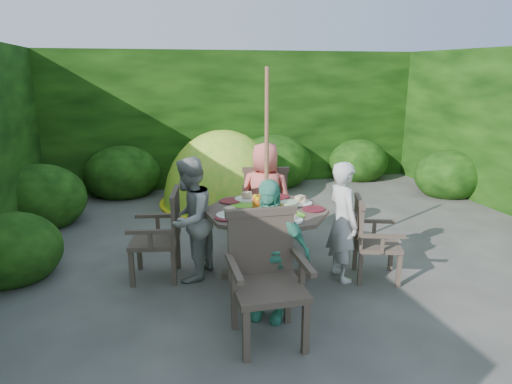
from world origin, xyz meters
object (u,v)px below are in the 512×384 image
object	(u,v)px
parasol_pole	(267,178)
garden_chair_front	(266,275)
garden_chair_left	(162,234)
child_right	(343,221)
patio_table	(267,221)
garden_chair_right	(371,238)
dome_tent	(224,202)
child_front	(268,250)
child_back	(265,197)
garden_chair_back	(265,202)
child_left	(190,219)

from	to	relation	value
parasol_pole	garden_chair_front	size ratio (longest dim) A/B	2.15
garden_chair_left	child_right	distance (m)	1.90
patio_table	garden_chair_right	world-z (taller)	patio_table
dome_tent	patio_table	bearing A→B (deg)	-76.96
garden_chair_right	child_front	xyz separation A→B (m)	(-1.28, -0.47, 0.19)
garden_chair_right	child_front	world-z (taller)	child_front
garden_chair_front	child_back	size ratio (longest dim) A/B	0.76
garden_chair_right	garden_chair_left	xyz separation A→B (m)	(-2.12, 0.60, 0.04)
garden_chair_back	child_front	distance (m)	1.90
child_right	child_front	xyz separation A→B (m)	(-0.99, -0.55, 0.01)
garden_chair_right	child_right	size ratio (longest dim) A/B	0.66
garden_chair_left	patio_table	bearing A→B (deg)	85.92
parasol_pole	child_back	size ratio (longest dim) A/B	1.64
child_left	dome_tent	size ratio (longest dim) A/B	0.53
patio_table	parasol_pole	world-z (taller)	parasol_pole
dome_tent	child_back	bearing A→B (deg)	-72.17
parasol_pole	garden_chair_left	distance (m)	1.25
garden_chair_left	child_left	size ratio (longest dim) A/B	0.70
garden_chair_left	parasol_pole	bearing A→B (deg)	85.87
child_back	child_front	bearing A→B (deg)	100.65
patio_table	garden_chair_right	bearing A→B (deg)	-15.57
parasol_pole	garden_chair_right	size ratio (longest dim) A/B	2.60
garden_chair_front	child_right	xyz separation A→B (m)	(1.09, 0.83, 0.09)
patio_table	child_back	size ratio (longest dim) A/B	1.21
parasol_pole	dome_tent	distance (m)	3.11
garden_chair_back	child_right	world-z (taller)	child_right
child_left	garden_chair_back	bearing A→B (deg)	159.40
patio_table	garden_chair_right	xyz separation A→B (m)	(1.06, -0.30, -0.19)
garden_chair_back	garden_chair_front	bearing A→B (deg)	87.81
child_left	child_front	world-z (taller)	child_left
child_right	child_back	xyz separation A→B (m)	(-0.55, 0.99, 0.04)
child_right	child_left	xyz separation A→B (m)	(-1.54, 0.44, 0.02)
patio_table	parasol_pole	xyz separation A→B (m)	(-0.00, 0.00, 0.45)
child_left	child_front	size ratio (longest dim) A/B	1.02
child_right	garden_chair_right	bearing A→B (deg)	-107.60
patio_table	parasol_pole	bearing A→B (deg)	177.02
garden_chair_right	child_right	world-z (taller)	child_right
garden_chair_right	garden_chair_left	distance (m)	2.20
parasol_pole	child_front	size ratio (longest dim) A/B	1.71
parasol_pole	garden_chair_front	xyz separation A→B (m)	(-0.32, -1.04, -0.55)
child_front	child_right	bearing A→B (deg)	63.44
parasol_pole	dome_tent	world-z (taller)	parasol_pole
garden_chair_back	child_left	distance (m)	1.36
garden_chair_left	child_left	xyz separation A→B (m)	(0.29, -0.09, 0.16)
garden_chair_back	child_back	xyz separation A→B (m)	(-0.08, -0.28, 0.15)
child_back	child_front	size ratio (longest dim) A/B	1.05
garden_chair_right	child_back	bearing A→B (deg)	58.24
parasol_pole	child_front	world-z (taller)	parasol_pole
parasol_pole	dome_tent	xyz separation A→B (m)	(0.13, 2.91, -1.10)
child_left	child_back	xyz separation A→B (m)	(0.99, 0.55, 0.01)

